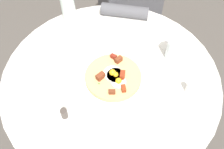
{
  "coord_description": "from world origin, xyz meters",
  "views": [
    {
      "loc": [
        0.23,
        0.63,
        1.63
      ],
      "look_at": [
        -0.0,
        0.02,
        0.74
      ],
      "focal_mm": 39.42,
      "sensor_mm": 36.0,
      "label": 1
    }
  ],
  "objects_px": {
    "breakfast_pizza": "(114,77)",
    "water_bottle": "(68,6)",
    "knife": "(168,33)",
    "pepper_shaker": "(64,113)",
    "dining_table": "(111,94)",
    "fork": "(162,36)",
    "person_seated": "(129,13)",
    "water_glass": "(173,50)",
    "salt_shaker": "(189,87)",
    "bread_plate": "(172,109)",
    "pizza_plate": "(113,79)"
  },
  "relations": [
    {
      "from": "bread_plate",
      "to": "salt_shaker",
      "type": "xyz_separation_m",
      "value": [
        -0.11,
        -0.06,
        0.02
      ]
    },
    {
      "from": "breakfast_pizza",
      "to": "fork",
      "type": "distance_m",
      "value": 0.38
    },
    {
      "from": "salt_shaker",
      "to": "pizza_plate",
      "type": "bearing_deg",
      "value": -30.82
    },
    {
      "from": "water_glass",
      "to": "salt_shaker",
      "type": "xyz_separation_m",
      "value": [
        0.03,
        0.2,
        -0.03
      ]
    },
    {
      "from": "breakfast_pizza",
      "to": "fork",
      "type": "relative_size",
      "value": 1.4
    },
    {
      "from": "water_bottle",
      "to": "water_glass",
      "type": "bearing_deg",
      "value": 135.07
    },
    {
      "from": "breakfast_pizza",
      "to": "water_bottle",
      "type": "bearing_deg",
      "value": -78.58
    },
    {
      "from": "bread_plate",
      "to": "salt_shaker",
      "type": "bearing_deg",
      "value": -152.75
    },
    {
      "from": "dining_table",
      "to": "water_bottle",
      "type": "bearing_deg",
      "value": -77.78
    },
    {
      "from": "bread_plate",
      "to": "water_glass",
      "type": "xyz_separation_m",
      "value": [
        -0.14,
        -0.25,
        0.05
      ]
    },
    {
      "from": "dining_table",
      "to": "water_glass",
      "type": "relative_size",
      "value": 9.14
    },
    {
      "from": "water_bottle",
      "to": "dining_table",
      "type": "bearing_deg",
      "value": 102.22
    },
    {
      "from": "person_seated",
      "to": "pizza_plate",
      "type": "distance_m",
      "value": 0.75
    },
    {
      "from": "person_seated",
      "to": "water_glass",
      "type": "relative_size",
      "value": 10.31
    },
    {
      "from": "breakfast_pizza",
      "to": "knife",
      "type": "xyz_separation_m",
      "value": [
        -0.37,
        -0.17,
        -0.02
      ]
    },
    {
      "from": "dining_table",
      "to": "person_seated",
      "type": "relative_size",
      "value": 0.89
    },
    {
      "from": "pepper_shaker",
      "to": "pizza_plate",
      "type": "bearing_deg",
      "value": -157.85
    },
    {
      "from": "person_seated",
      "to": "salt_shaker",
      "type": "xyz_separation_m",
      "value": [
        0.07,
        0.8,
        0.24
      ]
    },
    {
      "from": "bread_plate",
      "to": "water_bottle",
      "type": "relative_size",
      "value": 0.66
    },
    {
      "from": "pizza_plate",
      "to": "fork",
      "type": "xyz_separation_m",
      "value": [
        -0.33,
        -0.17,
        0.0
      ]
    },
    {
      "from": "bread_plate",
      "to": "salt_shaker",
      "type": "relative_size",
      "value": 2.91
    },
    {
      "from": "dining_table",
      "to": "knife",
      "type": "relative_size",
      "value": 5.58
    },
    {
      "from": "person_seated",
      "to": "water_glass",
      "type": "height_order",
      "value": "person_seated"
    },
    {
      "from": "knife",
      "to": "pepper_shaker",
      "type": "bearing_deg",
      "value": -74.03
    },
    {
      "from": "pepper_shaker",
      "to": "dining_table",
      "type": "bearing_deg",
      "value": -151.79
    },
    {
      "from": "bread_plate",
      "to": "water_glass",
      "type": "height_order",
      "value": "water_glass"
    },
    {
      "from": "pizza_plate",
      "to": "salt_shaker",
      "type": "distance_m",
      "value": 0.33
    },
    {
      "from": "pizza_plate",
      "to": "breakfast_pizza",
      "type": "distance_m",
      "value": 0.02
    },
    {
      "from": "dining_table",
      "to": "pepper_shaker",
      "type": "xyz_separation_m",
      "value": [
        0.25,
        0.13,
        0.19
      ]
    },
    {
      "from": "dining_table",
      "to": "fork",
      "type": "height_order",
      "value": "fork"
    },
    {
      "from": "person_seated",
      "to": "water_bottle",
      "type": "distance_m",
      "value": 0.59
    },
    {
      "from": "water_glass",
      "to": "person_seated",
      "type": "bearing_deg",
      "value": -94.22
    },
    {
      "from": "water_glass",
      "to": "pepper_shaker",
      "type": "height_order",
      "value": "water_glass"
    },
    {
      "from": "dining_table",
      "to": "fork",
      "type": "relative_size",
      "value": 5.58
    },
    {
      "from": "pizza_plate",
      "to": "bread_plate",
      "type": "xyz_separation_m",
      "value": [
        -0.17,
        0.23,
        -0.0
      ]
    },
    {
      "from": "fork",
      "to": "knife",
      "type": "distance_m",
      "value": 0.04
    },
    {
      "from": "bread_plate",
      "to": "pepper_shaker",
      "type": "height_order",
      "value": "pepper_shaker"
    },
    {
      "from": "pizza_plate",
      "to": "bread_plate",
      "type": "bearing_deg",
      "value": 127.46
    },
    {
      "from": "dining_table",
      "to": "bread_plate",
      "type": "distance_m",
      "value": 0.36
    },
    {
      "from": "dining_table",
      "to": "fork",
      "type": "distance_m",
      "value": 0.4
    },
    {
      "from": "breakfast_pizza",
      "to": "pepper_shaker",
      "type": "relative_size",
      "value": 5.07
    },
    {
      "from": "person_seated",
      "to": "knife",
      "type": "relative_size",
      "value": 6.31
    },
    {
      "from": "salt_shaker",
      "to": "breakfast_pizza",
      "type": "bearing_deg",
      "value": -30.74
    },
    {
      "from": "salt_shaker",
      "to": "pepper_shaker",
      "type": "distance_m",
      "value": 0.54
    },
    {
      "from": "pizza_plate",
      "to": "fork",
      "type": "relative_size",
      "value": 1.74
    },
    {
      "from": "person_seated",
      "to": "salt_shaker",
      "type": "height_order",
      "value": "person_seated"
    },
    {
      "from": "person_seated",
      "to": "pizza_plate",
      "type": "xyz_separation_m",
      "value": [
        0.36,
        0.63,
        0.22
      ]
    },
    {
      "from": "bread_plate",
      "to": "pepper_shaker",
      "type": "xyz_separation_m",
      "value": [
        0.43,
        -0.13,
        0.02
      ]
    },
    {
      "from": "person_seated",
      "to": "water_glass",
      "type": "xyz_separation_m",
      "value": [
        0.04,
        0.6,
        0.27
      ]
    },
    {
      "from": "knife",
      "to": "bread_plate",
      "type": "bearing_deg",
      "value": -33.95
    }
  ]
}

